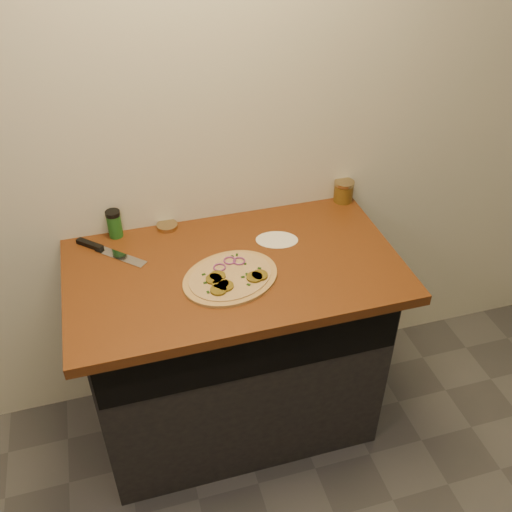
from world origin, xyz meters
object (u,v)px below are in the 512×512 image
object	(u,v)px
chefs_knife	(104,250)
salsa_jar	(344,191)
spice_shaker	(114,224)
pizza	(230,277)

from	to	relation	value
chefs_knife	salsa_jar	bearing A→B (deg)	5.17
salsa_jar	spice_shaker	bearing A→B (deg)	-180.00
pizza	salsa_jar	xyz separation A→B (m)	(0.58, 0.38, 0.04)
spice_shaker	chefs_knife	bearing A→B (deg)	-120.00
pizza	chefs_knife	size ratio (longest dim) A/B	1.81
chefs_knife	spice_shaker	distance (m)	0.12
pizza	spice_shaker	world-z (taller)	spice_shaker
salsa_jar	spice_shaker	distance (m)	0.94
chefs_knife	spice_shaker	xyz separation A→B (m)	(0.05, 0.09, 0.05)
chefs_knife	pizza	bearing A→B (deg)	-34.87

